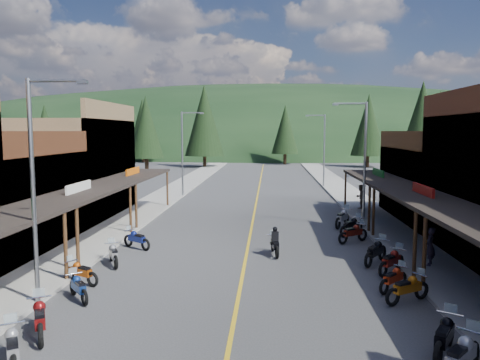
% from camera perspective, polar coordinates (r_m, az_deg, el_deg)
% --- Properties ---
extents(ground, '(220.00, 220.00, 0.00)m').
position_cam_1_polar(ground, '(22.57, 0.62, -9.97)').
color(ground, '#38383A').
rests_on(ground, ground).
extents(centerline, '(0.15, 90.00, 0.01)m').
position_cam_1_polar(centerline, '(42.14, 2.05, -2.47)').
color(centerline, gold).
rests_on(centerline, ground).
extents(sidewalk_west, '(3.40, 94.00, 0.15)m').
position_cam_1_polar(sidewalk_west, '(43.25, -9.56, -2.24)').
color(sidewalk_west, gray).
rests_on(sidewalk_west, ground).
extents(sidewalk_east, '(3.40, 94.00, 0.15)m').
position_cam_1_polar(sidewalk_east, '(42.79, 13.78, -2.41)').
color(sidewalk_east, gray).
rests_on(sidewalk_east, ground).
extents(shop_west_3, '(10.90, 10.20, 8.20)m').
position_cam_1_polar(shop_west_3, '(36.29, -20.67, 1.36)').
color(shop_west_3, brown).
rests_on(shop_west_3, ground).
extents(shop_east_3, '(10.90, 10.20, 6.20)m').
position_cam_1_polar(shop_east_3, '(35.50, 24.43, -0.48)').
color(shop_east_3, '#4C2D16').
rests_on(shop_east_3, ground).
extents(streetlight_0, '(2.16, 0.18, 8.00)m').
position_cam_1_polar(streetlight_0, '(17.72, -23.54, -0.16)').
color(streetlight_0, gray).
rests_on(streetlight_0, ground).
extents(streetlight_1, '(2.16, 0.18, 8.00)m').
position_cam_1_polar(streetlight_1, '(44.45, -6.87, 3.70)').
color(streetlight_1, gray).
rests_on(streetlight_1, ground).
extents(streetlight_2, '(2.16, 0.18, 8.00)m').
position_cam_1_polar(streetlight_2, '(30.29, 14.71, 2.50)').
color(streetlight_2, gray).
rests_on(streetlight_2, ground).
extents(streetlight_3, '(2.16, 0.18, 8.00)m').
position_cam_1_polar(streetlight_3, '(52.03, 10.07, 3.98)').
color(streetlight_3, gray).
rests_on(streetlight_3, ground).
extents(ridge_hill, '(310.00, 140.00, 60.00)m').
position_cam_1_polar(ridge_hill, '(156.80, 3.21, 3.72)').
color(ridge_hill, black).
rests_on(ridge_hill, ground).
extents(pine_0, '(5.04, 5.04, 11.00)m').
position_cam_1_polar(pine_0, '(93.23, -22.68, 5.71)').
color(pine_0, black).
rests_on(pine_0, ground).
extents(pine_1, '(5.88, 5.88, 12.50)m').
position_cam_1_polar(pine_1, '(95.06, -11.79, 6.49)').
color(pine_1, black).
rests_on(pine_1, ground).
extents(pine_2, '(6.72, 6.72, 14.00)m').
position_cam_1_polar(pine_2, '(80.46, -4.37, 7.25)').
color(pine_2, black).
rests_on(pine_2, ground).
extents(pine_3, '(5.04, 5.04, 11.00)m').
position_cam_1_polar(pine_3, '(87.72, 5.53, 6.15)').
color(pine_3, black).
rests_on(pine_3, ground).
extents(pine_4, '(5.88, 5.88, 12.50)m').
position_cam_1_polar(pine_4, '(83.40, 15.39, 6.49)').
color(pine_4, black).
rests_on(pine_4, ground).
extents(pine_5, '(6.72, 6.72, 14.00)m').
position_cam_1_polar(pine_5, '(99.29, 23.11, 6.55)').
color(pine_5, black).
rests_on(pine_5, ground).
extents(pine_7, '(5.88, 5.88, 12.50)m').
position_cam_1_polar(pine_7, '(103.14, -15.21, 6.36)').
color(pine_7, black).
rests_on(pine_7, ground).
extents(pine_8, '(4.48, 4.48, 10.00)m').
position_cam_1_polar(pine_8, '(65.87, -17.02, 5.54)').
color(pine_8, black).
rests_on(pine_8, ground).
extents(pine_9, '(4.93, 4.93, 10.80)m').
position_cam_1_polar(pine_9, '(70.48, 22.67, 5.68)').
color(pine_9, black).
rests_on(pine_9, ground).
extents(pine_10, '(5.38, 5.38, 11.60)m').
position_cam_1_polar(pine_10, '(74.18, -11.39, 6.33)').
color(pine_10, black).
rests_on(pine_10, ground).
extents(pine_11, '(5.82, 5.82, 12.40)m').
position_cam_1_polar(pine_11, '(62.59, 21.31, 6.49)').
color(pine_11, black).
rests_on(pine_11, ground).
extents(bike_west_3, '(1.71, 2.18, 1.21)m').
position_cam_1_polar(bike_west_3, '(14.26, -26.01, -17.76)').
color(bike_west_3, gray).
rests_on(bike_west_3, ground).
extents(bike_west_4, '(1.67, 2.29, 1.26)m').
position_cam_1_polar(bike_west_4, '(15.86, -23.22, -15.09)').
color(bike_west_4, maroon).
rests_on(bike_west_4, ground).
extents(bike_west_5, '(1.67, 1.83, 1.07)m').
position_cam_1_polar(bike_west_5, '(18.54, -19.09, -12.16)').
color(bike_west_5, navy).
rests_on(bike_west_5, ground).
extents(bike_west_6, '(1.98, 1.44, 1.08)m').
position_cam_1_polar(bike_west_6, '(20.36, -18.84, -10.49)').
color(bike_west_6, '#9E400B').
rests_on(bike_west_6, ground).
extents(bike_west_7, '(1.49, 2.08, 1.14)m').
position_cam_1_polar(bike_west_7, '(22.66, -15.16, -8.62)').
color(bike_west_7, gray).
rests_on(bike_west_7, ground).
extents(bike_west_8, '(2.00, 1.68, 1.13)m').
position_cam_1_polar(bike_west_8, '(25.45, -12.49, -6.95)').
color(bike_west_8, navy).
rests_on(bike_west_8, ground).
extents(bike_east_3, '(2.09, 2.22, 1.31)m').
position_cam_1_polar(bike_east_3, '(13.55, 25.36, -18.79)').
color(bike_east_3, '#A7A6AC').
rests_on(bike_east_3, ground).
extents(bike_east_4, '(1.74, 2.23, 1.24)m').
position_cam_1_polar(bike_east_4, '(14.69, 23.67, -16.88)').
color(bike_east_4, black).
rests_on(bike_east_4, ground).
extents(bike_east_5, '(2.11, 1.67, 1.17)m').
position_cam_1_polar(bike_east_5, '(18.36, 19.76, -12.19)').
color(bike_east_5, '#A4550B').
rests_on(bike_east_5, ground).
extents(bike_east_6, '(1.75, 1.78, 1.07)m').
position_cam_1_polar(bike_east_6, '(19.50, 18.20, -11.23)').
color(bike_east_6, '#AE260C').
rests_on(bike_east_6, ground).
extents(bike_east_7, '(1.93, 2.09, 1.22)m').
position_cam_1_polar(bike_east_7, '(21.66, 18.00, -9.28)').
color(bike_east_7, maroon).
rests_on(bike_east_7, ground).
extents(bike_east_8, '(1.90, 2.26, 1.28)m').
position_cam_1_polar(bike_east_8, '(22.96, 16.21, -8.28)').
color(bike_east_8, black).
rests_on(bike_east_8, ground).
extents(bike_east_9, '(2.12, 1.81, 1.21)m').
position_cam_1_polar(bike_east_9, '(26.94, 13.61, -6.18)').
color(bike_east_9, '#63170D').
rests_on(bike_east_9, ground).
extents(bike_east_10, '(2.04, 2.10, 1.25)m').
position_cam_1_polar(bike_east_10, '(28.68, 13.44, -5.39)').
color(bike_east_10, black).
rests_on(bike_east_10, ground).
extents(bike_east_11, '(1.77, 2.44, 1.34)m').
position_cam_1_polar(bike_east_11, '(31.05, 12.37, -4.42)').
color(bike_east_11, '#A2A2A7').
rests_on(bike_east_11, ground).
extents(rider_on_bike, '(0.93, 2.05, 1.51)m').
position_cam_1_polar(rider_on_bike, '(23.66, 4.27, -7.72)').
color(rider_on_bike, black).
rests_on(rider_on_bike, ground).
extents(pedestrian_east_a, '(0.65, 0.75, 1.74)m').
position_cam_1_polar(pedestrian_east_a, '(22.99, 22.17, -7.49)').
color(pedestrian_east_a, '#221C2B').
rests_on(pedestrian_east_a, sidewalk_east).
extents(pedestrian_east_b, '(1.02, 1.01, 1.88)m').
position_cam_1_polar(pedestrian_east_b, '(37.91, 14.46, -1.95)').
color(pedestrian_east_b, brown).
rests_on(pedestrian_east_b, sidewalk_east).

